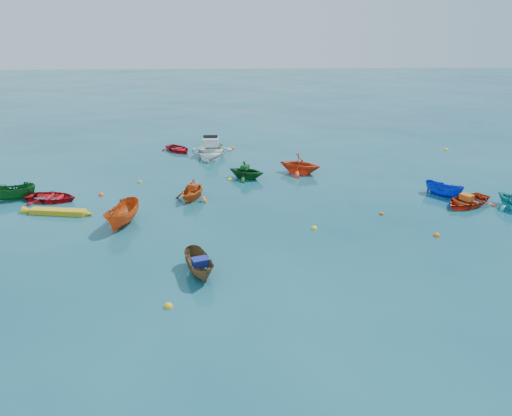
{
  "coord_description": "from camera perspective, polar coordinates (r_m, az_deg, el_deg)",
  "views": [
    {
      "loc": [
        -1.16,
        -21.34,
        10.95
      ],
      "look_at": [
        0.0,
        5.0,
        0.4
      ],
      "focal_mm": 35.0,
      "sensor_mm": 36.0,
      "label": 1
    }
  ],
  "objects": [
    {
      "name": "dinghy_red_ne",
      "position": [
        32.53,
        22.9,
        0.34
      ],
      "size": [
        4.11,
        3.81,
        0.69
      ],
      "primitive_type": "imported",
      "rotation": [
        0.0,
        0.0,
        -1.01
      ],
      "color": "red",
      "rests_on": "ground"
    },
    {
      "name": "tarp_orange_a",
      "position": [
        30.89,
        -7.27,
        2.48
      ],
      "size": [
        0.69,
        0.61,
        0.28
      ],
      "primitive_type": "cube",
      "rotation": [
        0.0,
        0.0,
        -0.38
      ],
      "color": "#B93B13",
      "rests_on": "dinghy_orange_w"
    },
    {
      "name": "buoy_or_e",
      "position": [
        42.25,
        -2.68,
        6.76
      ],
      "size": [
        0.37,
        0.37,
        0.37
      ],
      "primitive_type": "sphere",
      "color": "#ED5D0C",
      "rests_on": "ground"
    },
    {
      "name": "tarp_green_b",
      "position": [
        34.47,
        -1.27,
        4.69
      ],
      "size": [
        0.67,
        0.74,
        0.29
      ],
      "primitive_type": "cube",
      "rotation": [
        0.0,
        0.0,
        1.13
      ],
      "color": "#124A19",
      "rests_on": "dinghy_green_n"
    },
    {
      "name": "buoy_ye_a",
      "position": [
        20.38,
        -9.97,
        -11.08
      ],
      "size": [
        0.38,
        0.38,
        0.38
      ],
      "primitive_type": "sphere",
      "color": "gold",
      "rests_on": "ground"
    },
    {
      "name": "sampan_orange_n",
      "position": [
        28.14,
        -14.85,
        -1.87
      ],
      "size": [
        1.94,
        3.53,
        1.29
      ],
      "primitive_type": "imported",
      "rotation": [
        0.0,
        0.0,
        -0.21
      ],
      "color": "#D54E14",
      "rests_on": "ground"
    },
    {
      "name": "dinghy_orange_w",
      "position": [
        31.13,
        -7.24,
        1.03
      ],
      "size": [
        3.04,
        3.23,
        1.36
      ],
      "primitive_type": "imported",
      "rotation": [
        0.0,
        0.0,
        -0.38
      ],
      "color": "#E15915",
      "rests_on": "ground"
    },
    {
      "name": "buoy_ye_b",
      "position": [
        34.75,
        -13.14,
        2.85
      ],
      "size": [
        0.29,
        0.29,
        0.29
      ],
      "primitive_type": "sphere",
      "color": "gold",
      "rests_on": "ground"
    },
    {
      "name": "dinghy_orange_far",
      "position": [
        35.96,
        5.02,
        3.99
      ],
      "size": [
        3.77,
        3.58,
        1.56
      ],
      "primitive_type": "imported",
      "rotation": [
        0.0,
        0.0,
        1.13
      ],
      "color": "red",
      "rests_on": "ground"
    },
    {
      "name": "sampan_brown_mid",
      "position": [
        22.45,
        -6.42,
        -7.54
      ],
      "size": [
        1.84,
        2.94,
        1.06
      ],
      "primitive_type": "imported",
      "rotation": [
        0.0,
        0.0,
        0.32
      ],
      "color": "brown",
      "rests_on": "ground"
    },
    {
      "name": "kayak_yellow",
      "position": [
        30.77,
        -21.64,
        -0.66
      ],
      "size": [
        3.98,
        1.2,
        0.4
      ],
      "primitive_type": null,
      "rotation": [
        0.0,
        0.0,
        1.41
      ],
      "color": "gold",
      "rests_on": "ground"
    },
    {
      "name": "tarp_orange_b",
      "position": [
        32.27,
        22.94,
        1.16
      ],
      "size": [
        0.82,
        0.87,
        0.34
      ],
      "primitive_type": "cube",
      "rotation": [
        0.0,
        0.0,
        -1.01
      ],
      "color": "#DC5C16",
      "rests_on": "dinghy_red_ne"
    },
    {
      "name": "dinghy_green_n",
      "position": [
        34.68,
        -1.11,
        3.4
      ],
      "size": [
        3.21,
        3.05,
        1.33
      ],
      "primitive_type": "imported",
      "rotation": [
        0.0,
        0.0,
        1.13
      ],
      "color": "#114A19",
      "rests_on": "ground"
    },
    {
      "name": "sampan_blue_far",
      "position": [
        33.6,
        20.59,
        1.34
      ],
      "size": [
        2.37,
        2.47,
        0.96
      ],
      "primitive_type": "imported",
      "rotation": [
        0.0,
        0.0,
        0.74
      ],
      "color": "#0F2FC4",
      "rests_on": "ground"
    },
    {
      "name": "sampan_green_far",
      "position": [
        34.24,
        -26.08,
        0.85
      ],
      "size": [
        3.06,
        1.83,
        1.11
      ],
      "primitive_type": "imported",
      "rotation": [
        0.0,
        0.0,
        -1.29
      ],
      "color": "#14551B",
      "rests_on": "ground"
    },
    {
      "name": "buoy_ye_c",
      "position": [
        26.91,
        6.64,
        -2.37
      ],
      "size": [
        0.34,
        0.34,
        0.34
      ],
      "primitive_type": "sphere",
      "color": "yellow",
      "rests_on": "ground"
    },
    {
      "name": "buoy_ye_d",
      "position": [
        34.4,
        -3.03,
        3.22
      ],
      "size": [
        0.33,
        0.33,
        0.33
      ],
      "primitive_type": "sphere",
      "color": "yellow",
      "rests_on": "ground"
    },
    {
      "name": "buoy_or_c",
      "position": [
        32.97,
        -17.26,
        1.39
      ],
      "size": [
        0.36,
        0.36,
        0.36
      ],
      "primitive_type": "sphere",
      "color": "#FF5B0D",
      "rests_on": "ground"
    },
    {
      "name": "dinghy_red_nw",
      "position": [
        33.1,
        -22.29,
        0.8
      ],
      "size": [
        3.45,
        2.74,
        0.64
      ],
      "primitive_type": "imported",
      "rotation": [
        0.0,
        0.0,
        1.39
      ],
      "color": "#B30E15",
      "rests_on": "ground"
    },
    {
      "name": "tarp_blue_a",
      "position": [
        21.99,
        -6.39,
        -6.13
      ],
      "size": [
        0.82,
        0.71,
        0.33
      ],
      "primitive_type": "cube",
      "rotation": [
        0.0,
        0.0,
        0.32
      ],
      "color": "navy",
      "rests_on": "sampan_brown_mid"
    },
    {
      "name": "motorboat_white",
      "position": [
        40.37,
        -5.15,
        5.98
      ],
      "size": [
        3.48,
        4.82,
        1.59
      ],
      "primitive_type": "imported",
      "rotation": [
        0.0,
        0.0,
        -0.01
      ],
      "color": "silver",
      "rests_on": "ground"
    },
    {
      "name": "ground",
      "position": [
        24.02,
        0.53,
        -5.32
      ],
      "size": [
        160.0,
        160.0,
        0.0
      ],
      "primitive_type": "plane",
      "color": "#0A404F",
      "rests_on": "ground"
    },
    {
      "name": "buoy_or_d",
      "position": [
        29.45,
        14.16,
        -0.72
      ],
      "size": [
        0.29,
        0.29,
        0.29
      ],
      "primitive_type": "sphere",
      "color": "#DF4A0C",
      "rests_on": "ground"
    },
    {
      "name": "dinghy_red_far",
      "position": [
        42.04,
        -8.89,
        6.45
      ],
      "size": [
        3.31,
        3.42,
        0.58
      ],
      "primitive_type": "imported",
      "rotation": [
        0.0,
        0.0,
        0.69
      ],
      "color": "#A50D15",
      "rests_on": "ground"
    },
    {
      "name": "buoy_ye_e",
      "position": [
        44.72,
        20.89,
        6.19
      ],
      "size": [
        0.35,
        0.35,
        0.35
      ],
      "primitive_type": "sphere",
      "color": "yellow",
      "rests_on": "ground"
    },
    {
      "name": "buoy_or_b",
      "position": [
        27.53,
        19.95,
        -3.03
      ],
      "size": [
        0.36,
        0.36,
        0.36
      ],
      "primitive_type": "sphere",
      "color": "orange",
      "rests_on": "ground"
    }
  ]
}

